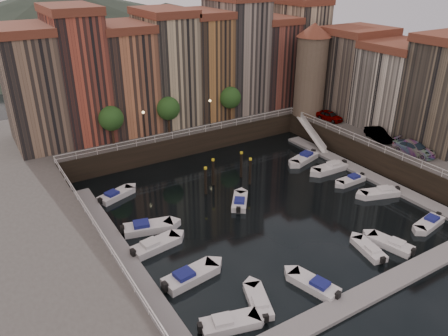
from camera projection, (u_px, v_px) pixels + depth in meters
ground at (256, 204)px, 49.21m from camera, size 200.00×200.00×0.00m
quay_far at (161, 125)px, 68.60m from camera, size 80.00×20.00×3.00m
quay_right at (430, 147)px, 60.23m from camera, size 20.00×36.00×3.00m
dock_left at (120, 252)px, 40.72m from camera, size 2.00×28.00×0.35m
dock_right at (363, 173)px, 56.00m from camera, size 2.00×28.00×0.35m
dock_near at (375, 290)px, 36.04m from camera, size 30.00×2.00×0.35m
mountains at (50, 23)px, 131.38m from camera, size 145.00×100.00×18.00m
far_terrace at (184, 65)px, 64.18m from camera, size 48.70×10.30×17.50m
right_terrace at (398, 82)px, 60.53m from camera, size 9.30×24.30×14.00m
corner_tower at (311, 68)px, 65.44m from camera, size 5.20×5.20×13.80m
promenade_trees at (173, 108)px, 59.78m from camera, size 21.20×3.20×5.20m
street_lamps at (178, 114)px, 59.46m from camera, size 10.36×0.36×4.18m
railings at (233, 158)px, 51.35m from camera, size 36.08×34.04×0.52m
gangway at (312, 133)px, 64.16m from camera, size 2.78×8.32×3.73m
mooring_pilings at (228, 173)px, 52.69m from camera, size 6.32×2.51×3.78m
boat_left_0 at (229, 323)px, 32.47m from camera, size 4.83×2.78×1.08m
boat_left_1 at (190, 276)px, 37.24m from camera, size 5.36×2.55×1.21m
boat_left_2 at (155, 245)px, 41.34m from camera, size 5.06×2.45×1.14m
boat_left_3 at (147, 227)px, 44.11m from camera, size 5.31×3.01×1.19m
boat_left_4 at (115, 195)px, 50.28m from camera, size 4.66×3.08×1.05m
boat_right_0 at (429, 223)px, 44.97m from camera, size 4.35×2.17×0.98m
boat_right_1 at (380, 193)px, 50.76m from camera, size 4.81×3.00×1.08m
boat_right_2 at (351, 180)px, 53.83m from camera, size 4.12×1.58×0.94m
boat_right_3 at (330, 168)px, 56.77m from camera, size 5.12×1.95×1.17m
boat_right_4 at (304, 158)px, 59.63m from camera, size 5.15×3.13×1.16m
boat_near_0 at (258, 302)px, 34.57m from camera, size 2.82×4.33×0.98m
boat_near_1 at (315, 285)px, 36.33m from camera, size 2.74×4.76×1.07m
boat_near_2 at (369, 250)px, 40.83m from camera, size 2.26×4.22×0.94m
boat_near_3 at (391, 244)px, 41.59m from camera, size 2.57×4.55×1.02m
car_a at (329, 116)px, 65.35m from camera, size 2.21×4.45×1.46m
car_b at (378, 135)px, 58.22m from camera, size 3.05×4.93×1.53m
car_c at (414, 149)px, 53.94m from camera, size 2.84×5.57×1.55m
boat_extra_97 at (240, 202)px, 48.92m from camera, size 3.75×4.22×1.00m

